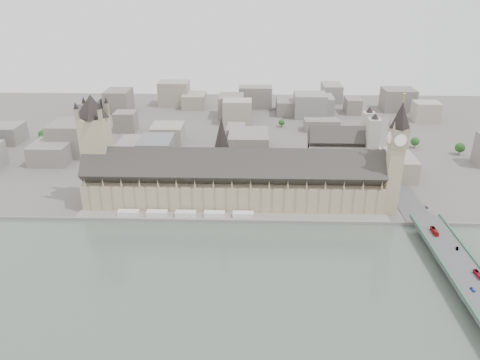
{
  "coord_description": "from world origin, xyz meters",
  "views": [
    {
      "loc": [
        17.8,
        -364.04,
        193.99
      ],
      "look_at": [
        6.32,
        22.7,
        23.3
      ],
      "focal_mm": 35.0,
      "sensor_mm": 36.0,
      "label": 1
    }
  ],
  "objects_px": {
    "car_blue": "(473,289)",
    "car_approach": "(427,207)",
    "elizabeth_tower": "(396,151)",
    "victoria_tower": "(96,144)",
    "westminster_bridge": "(459,270)",
    "red_bus_north": "(434,231)",
    "westminster_abbey": "(343,152)",
    "car_silver": "(457,248)",
    "palace_of_westminster": "(233,182)",
    "red_bus_south": "(478,275)"
  },
  "relations": [
    {
      "from": "westminster_abbey",
      "to": "car_approach",
      "type": "distance_m",
      "value": 113.7
    },
    {
      "from": "car_blue",
      "to": "car_approach",
      "type": "relative_size",
      "value": 1.02
    },
    {
      "from": "red_bus_north",
      "to": "car_approach",
      "type": "distance_m",
      "value": 43.34
    },
    {
      "from": "palace_of_westminster",
      "to": "car_approach",
      "type": "bearing_deg",
      "value": -7.6
    },
    {
      "from": "elizabeth_tower",
      "to": "car_blue",
      "type": "relative_size",
      "value": 24.01
    },
    {
      "from": "elizabeth_tower",
      "to": "victoria_tower",
      "type": "distance_m",
      "value": 260.64
    },
    {
      "from": "red_bus_north",
      "to": "car_blue",
      "type": "height_order",
      "value": "red_bus_north"
    },
    {
      "from": "red_bus_north",
      "to": "westminster_abbey",
      "type": "bearing_deg",
      "value": 109.33
    },
    {
      "from": "victoria_tower",
      "to": "car_silver",
      "type": "relative_size",
      "value": 22.86
    },
    {
      "from": "car_blue",
      "to": "car_approach",
      "type": "distance_m",
      "value": 114.61
    },
    {
      "from": "elizabeth_tower",
      "to": "westminster_abbey",
      "type": "xyz_separation_m",
      "value": [
        -27.08,
        87.0,
        -33.01
      ]
    },
    {
      "from": "victoria_tower",
      "to": "red_bus_south",
      "type": "xyz_separation_m",
      "value": [
        290.13,
        -127.63,
        -43.52
      ]
    },
    {
      "from": "red_bus_south",
      "to": "car_blue",
      "type": "bearing_deg",
      "value": -126.82
    },
    {
      "from": "westminster_bridge",
      "to": "westminster_abbey",
      "type": "height_order",
      "value": "westminster_abbey"
    },
    {
      "from": "car_blue",
      "to": "westminster_abbey",
      "type": "bearing_deg",
      "value": 97.81
    },
    {
      "from": "victoria_tower",
      "to": "red_bus_north",
      "type": "distance_m",
      "value": 293.0
    },
    {
      "from": "palace_of_westminster",
      "to": "car_blue",
      "type": "height_order",
      "value": "palace_of_westminster"
    },
    {
      "from": "palace_of_westminster",
      "to": "red_bus_south",
      "type": "relative_size",
      "value": 25.78
    },
    {
      "from": "palace_of_westminster",
      "to": "red_bus_south",
      "type": "distance_m",
      "value": 207.63
    },
    {
      "from": "westminster_bridge",
      "to": "red_bus_north",
      "type": "bearing_deg",
      "value": 94.16
    },
    {
      "from": "victoria_tower",
      "to": "westminster_bridge",
      "type": "bearing_deg",
      "value": -21.78
    },
    {
      "from": "elizabeth_tower",
      "to": "car_approach",
      "type": "distance_m",
      "value": 56.63
    },
    {
      "from": "car_blue",
      "to": "victoria_tower",
      "type": "bearing_deg",
      "value": 148.21
    },
    {
      "from": "victoria_tower",
      "to": "red_bus_south",
      "type": "bearing_deg",
      "value": -23.75
    },
    {
      "from": "elizabeth_tower",
      "to": "victoria_tower",
      "type": "bearing_deg",
      "value": 176.04
    },
    {
      "from": "red_bus_north",
      "to": "palace_of_westminster",
      "type": "bearing_deg",
      "value": 158.23
    },
    {
      "from": "car_approach",
      "to": "elizabeth_tower",
      "type": "bearing_deg",
      "value": 151.7
    },
    {
      "from": "victoria_tower",
      "to": "car_approach",
      "type": "relative_size",
      "value": 22.72
    },
    {
      "from": "elizabeth_tower",
      "to": "car_silver",
      "type": "height_order",
      "value": "elizabeth_tower"
    },
    {
      "from": "elizabeth_tower",
      "to": "westminster_bridge",
      "type": "relative_size",
      "value": 0.33
    },
    {
      "from": "westminster_abbey",
      "to": "red_bus_south",
      "type": "xyz_separation_m",
      "value": [
        57.2,
        -196.63,
        -13.4
      ]
    },
    {
      "from": "westminster_abbey",
      "to": "red_bus_south",
      "type": "relative_size",
      "value": 6.62
    },
    {
      "from": "victoria_tower",
      "to": "palace_of_westminster",
      "type": "bearing_deg",
      "value": -2.96
    },
    {
      "from": "car_approach",
      "to": "westminster_abbey",
      "type": "bearing_deg",
      "value": 111.64
    },
    {
      "from": "elizabeth_tower",
      "to": "car_blue",
      "type": "distance_m",
      "value": 134.99
    },
    {
      "from": "red_bus_south",
      "to": "car_approach",
      "type": "bearing_deg",
      "value": 86.59
    },
    {
      "from": "red_bus_north",
      "to": "red_bus_south",
      "type": "distance_m",
      "value": 57.25
    },
    {
      "from": "car_silver",
      "to": "car_approach",
      "type": "height_order",
      "value": "car_silver"
    },
    {
      "from": "victoria_tower",
      "to": "car_blue",
      "type": "height_order",
      "value": "victoria_tower"
    },
    {
      "from": "westminster_bridge",
      "to": "car_blue",
      "type": "xyz_separation_m",
      "value": [
        -3.78,
        -29.39,
        5.89
      ]
    },
    {
      "from": "car_approach",
      "to": "car_blue",
      "type": "bearing_deg",
      "value": -103.02
    },
    {
      "from": "westminster_bridge",
      "to": "red_bus_north",
      "type": "height_order",
      "value": "red_bus_north"
    },
    {
      "from": "westminster_bridge",
      "to": "car_silver",
      "type": "xyz_separation_m",
      "value": [
        5.54,
        19.34,
        5.85
      ]
    },
    {
      "from": "palace_of_westminster",
      "to": "car_silver",
      "type": "distance_m",
      "value": 189.54
    },
    {
      "from": "red_bus_south",
      "to": "car_blue",
      "type": "relative_size",
      "value": 2.3
    },
    {
      "from": "red_bus_north",
      "to": "car_silver",
      "type": "xyz_separation_m",
      "value": [
        8.62,
        -23.03,
        -0.97
      ]
    },
    {
      "from": "victoria_tower",
      "to": "red_bus_north",
      "type": "height_order",
      "value": "victoria_tower"
    },
    {
      "from": "westminster_bridge",
      "to": "palace_of_westminster",
      "type": "bearing_deg",
      "value": 146.51
    },
    {
      "from": "victoria_tower",
      "to": "car_blue",
      "type": "relative_size",
      "value": 22.34
    },
    {
      "from": "elizabeth_tower",
      "to": "car_blue",
      "type": "xyz_separation_m",
      "value": [
        20.22,
        -124.89,
        -47.07
      ]
    }
  ]
}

